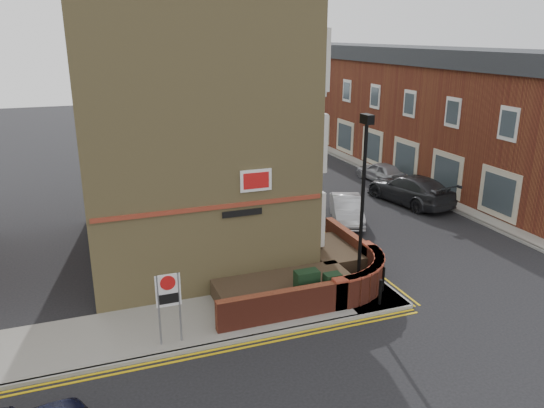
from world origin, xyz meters
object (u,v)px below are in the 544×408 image
at_px(utility_cabinet_large, 307,287).
at_px(lamppost, 362,208).
at_px(zone_sign, 169,296).
at_px(silver_car_near, 347,209).

bearing_deg(utility_cabinet_large, lamppost, -3.01).
bearing_deg(utility_cabinet_large, zone_sign, -170.31).
xyz_separation_m(lamppost, silver_car_near, (3.37, 7.23, -2.70)).
xyz_separation_m(lamppost, zone_sign, (-6.60, -0.70, -1.70)).
relative_size(zone_sign, silver_car_near, 0.57).
height_order(utility_cabinet_large, silver_car_near, utility_cabinet_large).
bearing_deg(utility_cabinet_large, silver_car_near, 53.51).
bearing_deg(silver_car_near, zone_sign, -120.33).
bearing_deg(silver_car_near, lamppost, -93.84).
xyz_separation_m(utility_cabinet_large, zone_sign, (-4.70, -0.80, 0.92)).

